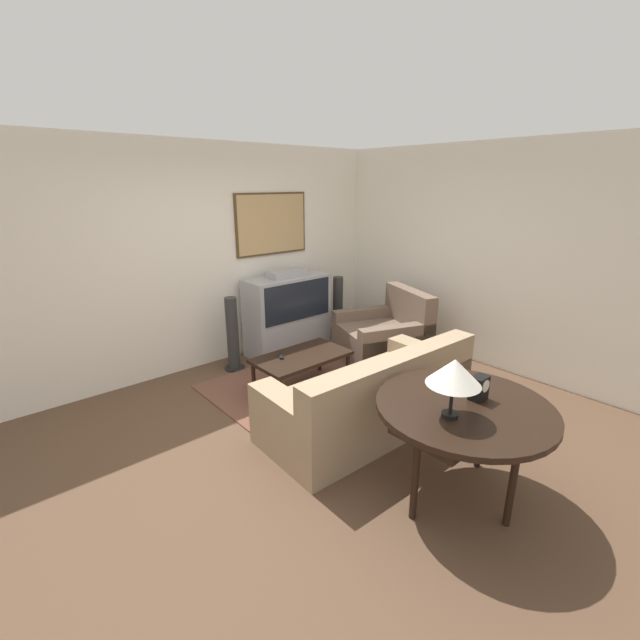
# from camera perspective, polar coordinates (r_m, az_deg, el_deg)

# --- Properties ---
(ground_plane) EXTENTS (12.00, 12.00, 0.00)m
(ground_plane) POSITION_cam_1_polar(r_m,az_deg,el_deg) (4.21, -0.17, -14.16)
(ground_plane) COLOR brown
(wall_back) EXTENTS (12.00, 0.10, 2.70)m
(wall_back) POSITION_cam_1_polar(r_m,az_deg,el_deg) (5.44, -15.06, 8.02)
(wall_back) COLOR silver
(wall_back) RESTS_ON ground_plane
(wall_right) EXTENTS (0.06, 12.00, 2.70)m
(wall_right) POSITION_cam_1_polar(r_m,az_deg,el_deg) (5.71, 20.37, 7.91)
(wall_right) COLOR silver
(wall_right) RESTS_ON ground_plane
(area_rug) EXTENTS (1.96, 1.79, 0.01)m
(area_rug) POSITION_cam_1_polar(r_m,az_deg,el_deg) (4.92, -1.78, -8.99)
(area_rug) COLOR brown
(area_rug) RESTS_ON ground_plane
(tv) EXTENTS (1.16, 0.49, 1.13)m
(tv) POSITION_cam_1_polar(r_m,az_deg,el_deg) (5.82, -4.33, 0.90)
(tv) COLOR #9E9EA3
(tv) RESTS_ON ground_plane
(couch) EXTENTS (2.05, 0.98, 0.82)m
(couch) POSITION_cam_1_polar(r_m,az_deg,el_deg) (4.10, 6.78, -10.45)
(couch) COLOR #9E8466
(couch) RESTS_ON ground_plane
(armchair) EXTENTS (1.28, 1.26, 0.91)m
(armchair) POSITION_cam_1_polar(r_m,az_deg,el_deg) (5.68, 8.50, -2.28)
(armchair) COLOR brown
(armchair) RESTS_ON ground_plane
(coffee_table) EXTENTS (1.05, 0.59, 0.42)m
(coffee_table) POSITION_cam_1_polar(r_m,az_deg,el_deg) (4.74, -2.46, -5.18)
(coffee_table) COLOR black
(coffee_table) RESTS_ON ground_plane
(console_table) EXTENTS (1.23, 1.23, 0.75)m
(console_table) POSITION_cam_1_polar(r_m,az_deg,el_deg) (3.23, 18.68, -11.61)
(console_table) COLOR black
(console_table) RESTS_ON ground_plane
(table_lamp) EXTENTS (0.35, 0.35, 0.41)m
(table_lamp) POSITION_cam_1_polar(r_m,az_deg,el_deg) (2.89, 17.46, -6.71)
(table_lamp) COLOR black
(table_lamp) RESTS_ON console_table
(mantel_clock) EXTENTS (0.13, 0.10, 0.18)m
(mantel_clock) POSITION_cam_1_polar(r_m,az_deg,el_deg) (3.27, 20.45, -8.48)
(mantel_clock) COLOR black
(mantel_clock) RESTS_ON console_table
(remote) EXTENTS (0.12, 0.16, 0.02)m
(remote) POSITION_cam_1_polar(r_m,az_deg,el_deg) (4.70, -5.21, -4.77)
(remote) COLOR black
(remote) RESTS_ON coffee_table
(speaker_tower_left) EXTENTS (0.25, 0.25, 0.92)m
(speaker_tower_left) POSITION_cam_1_polar(r_m,az_deg,el_deg) (5.35, -11.56, -2.10)
(speaker_tower_left) COLOR black
(speaker_tower_left) RESTS_ON ground_plane
(speaker_tower_right) EXTENTS (0.25, 0.25, 0.92)m
(speaker_tower_right) POSITION_cam_1_polar(r_m,az_deg,el_deg) (6.36, 2.38, 1.46)
(speaker_tower_right) COLOR black
(speaker_tower_right) RESTS_ON ground_plane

